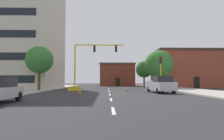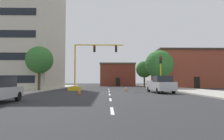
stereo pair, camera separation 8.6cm
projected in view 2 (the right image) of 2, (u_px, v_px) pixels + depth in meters
The scene contains 20 objects.
ground_plane at pixel (109, 93), 23.48m from camera, with size 160.00×160.00×0.00m, color #2D2D30.
sidewalk_left at pixel (36, 89), 31.20m from camera, with size 6.00×56.00×0.14m, color #B2ADA3.
sidewalk_right at pixel (180, 89), 31.73m from camera, with size 6.00×56.00×0.14m, color #B2ADA3.
lane_stripe_seg_0 at pixel (112, 110), 9.50m from camera, with size 0.16×2.40×0.01m, color silver.
lane_stripe_seg_1 at pixel (110, 100), 14.99m from camera, with size 0.16×2.40×0.01m, color silver.
lane_stripe_seg_2 at pixel (110, 94), 20.48m from camera, with size 0.16×2.40×0.01m, color silver.
lane_stripe_seg_3 at pixel (109, 92), 25.97m from camera, with size 0.16×2.40×0.01m, color silver.
lane_stripe_seg_4 at pixel (109, 90), 31.46m from camera, with size 0.16×2.40×0.01m, color silver.
lane_stripe_seg_5 at pixel (109, 88), 36.95m from camera, with size 0.16×2.40×0.01m, color silver.
building_tall_left at pixel (13, 33), 35.50m from camera, with size 16.28×13.93×20.23m.
building_brick_center at pixel (117, 75), 55.23m from camera, with size 9.57×8.33×6.19m.
building_row_right at pixel (187, 69), 42.24m from camera, with size 14.00×9.34×7.81m.
traffic_signal_gantry at pixel (82, 76), 28.84m from camera, with size 8.04×1.20×6.83m.
traffic_light_pole_right at pixel (161, 66), 27.42m from camera, with size 0.32×0.47×4.80m.
tree_right_mid at pixel (159, 64), 34.90m from camera, with size 5.02×5.02×6.85m.
tree_right_far at pixel (144, 69), 45.58m from camera, with size 3.83×3.83×5.99m.
tree_left_near at pixel (39, 60), 27.20m from camera, with size 3.75×3.75×6.20m.
pickup_truck_silver at pixel (160, 85), 23.47m from camera, with size 2.35×5.52×1.99m.
traffic_cone_roadside_a at pixel (80, 92), 20.16m from camera, with size 0.36×0.36×0.65m.
traffic_cone_roadside_b at pixel (126, 89), 27.02m from camera, with size 0.36×0.36×0.69m.
Camera 2 is at (-0.23, -23.59, 1.45)m, focal length 31.50 mm.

